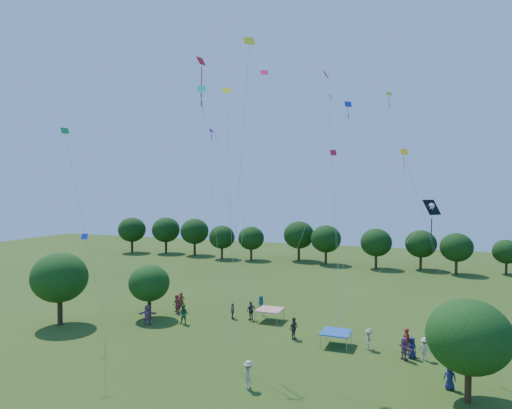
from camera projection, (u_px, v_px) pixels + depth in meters
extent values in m
cylinder|color=#422B19|center=(60.00, 313.00, 40.72)|extent=(0.44, 0.44, 2.15)
ellipsoid|color=#184313|center=(60.00, 277.00, 40.61)|extent=(4.94, 4.94, 4.45)
cylinder|color=#422B19|center=(149.00, 309.00, 42.84)|extent=(0.35, 0.35, 1.68)
ellipsoid|color=#184313|center=(149.00, 283.00, 42.76)|extent=(3.82, 3.82, 3.43)
cylinder|color=#422B19|center=(468.00, 387.00, 25.88)|extent=(0.37, 0.37, 1.80)
ellipsoid|color=#184313|center=(469.00, 336.00, 25.78)|extent=(4.70, 4.70, 4.23)
cylinder|color=#422B19|center=(132.00, 247.00, 86.79)|extent=(0.44, 0.44, 2.15)
ellipsoid|color=#12340F|center=(132.00, 230.00, 86.68)|extent=(5.17, 5.17, 4.65)
cylinder|color=#422B19|center=(166.00, 247.00, 86.01)|extent=(0.45, 0.45, 2.17)
ellipsoid|color=#12340F|center=(166.00, 230.00, 85.89)|extent=(5.22, 5.22, 4.70)
cylinder|color=#422B19|center=(195.00, 249.00, 83.44)|extent=(0.44, 0.44, 2.15)
ellipsoid|color=#12340F|center=(195.00, 231.00, 83.32)|extent=(5.17, 5.17, 4.65)
cylinder|color=#422B19|center=(222.00, 253.00, 78.95)|extent=(0.38, 0.38, 1.87)
ellipsoid|color=#12340F|center=(222.00, 237.00, 78.85)|extent=(4.48, 4.48, 4.03)
cylinder|color=#422B19|center=(251.00, 255.00, 77.66)|extent=(0.38, 0.38, 1.84)
ellipsoid|color=#12340F|center=(251.00, 238.00, 77.56)|extent=(4.42, 4.42, 3.98)
cylinder|color=#422B19|center=(299.00, 254.00, 77.13)|extent=(0.44, 0.44, 2.14)
ellipsoid|color=#12340F|center=(299.00, 235.00, 77.01)|extent=(5.14, 5.14, 4.63)
cylinder|color=#422B19|center=(326.00, 258.00, 73.27)|extent=(0.42, 0.42, 2.03)
ellipsoid|color=#12340F|center=(326.00, 239.00, 73.17)|extent=(4.86, 4.86, 4.37)
cylinder|color=#422B19|center=(376.00, 262.00, 69.38)|extent=(0.40, 0.40, 1.96)
ellipsoid|color=#12340F|center=(376.00, 242.00, 69.28)|extent=(4.71, 4.71, 4.24)
cylinder|color=#422B19|center=(421.00, 263.00, 68.53)|extent=(0.39, 0.39, 1.91)
ellipsoid|color=#12340F|center=(421.00, 244.00, 68.43)|extent=(4.59, 4.59, 4.13)
cylinder|color=#422B19|center=(456.00, 267.00, 64.78)|extent=(0.39, 0.39, 1.89)
ellipsoid|color=#12340F|center=(456.00, 247.00, 64.68)|extent=(4.54, 4.54, 4.08)
cylinder|color=#422B19|center=(506.00, 269.00, 64.78)|extent=(0.33, 0.33, 1.58)
ellipsoid|color=#12340F|center=(507.00, 252.00, 64.69)|extent=(3.80, 3.80, 3.42)
cube|color=red|center=(270.00, 309.00, 41.85)|extent=(2.20, 2.20, 0.08)
cylinder|color=#999999|center=(256.00, 317.00, 41.29)|extent=(0.05, 0.05, 1.10)
cylinder|color=#999999|center=(277.00, 319.00, 40.58)|extent=(0.05, 0.05, 1.10)
cylinder|color=#999999|center=(263.00, 311.00, 43.16)|extent=(0.05, 0.05, 1.10)
cylinder|color=#999999|center=(284.00, 313.00, 42.44)|extent=(0.05, 0.05, 1.10)
cube|color=#1B4EB0|center=(336.00, 332.00, 35.21)|extent=(2.20, 2.20, 0.08)
cylinder|color=#999999|center=(320.00, 341.00, 34.65)|extent=(0.05, 0.05, 1.10)
cylinder|color=#999999|center=(347.00, 344.00, 33.94)|extent=(0.05, 0.05, 1.10)
cylinder|color=#999999|center=(326.00, 333.00, 36.52)|extent=(0.05, 0.05, 1.10)
cylinder|color=#999999|center=(351.00, 336.00, 35.81)|extent=(0.05, 0.05, 1.10)
imported|color=navy|center=(450.00, 377.00, 27.53)|extent=(0.77, 0.46, 1.49)
imported|color=maroon|center=(407.00, 341.00, 33.39)|extent=(0.85, 0.83, 1.94)
imported|color=#275B2C|center=(177.00, 304.00, 44.65)|extent=(0.97, 0.87, 1.74)
imported|color=#AF9F8C|center=(249.00, 375.00, 27.61)|extent=(1.06, 1.22, 1.73)
imported|color=#443C36|center=(294.00, 328.00, 36.67)|extent=(0.77, 1.15, 1.80)
imported|color=#995988|center=(147.00, 315.00, 40.60)|extent=(1.80, 1.22, 1.82)
imported|color=navy|center=(412.00, 348.00, 32.57)|extent=(0.86, 0.73, 1.53)
imported|color=maroon|center=(177.00, 304.00, 44.36)|extent=(0.47, 0.70, 1.85)
imported|color=#296033|center=(184.00, 314.00, 40.78)|extent=(0.96, 0.67, 1.78)
imported|color=beige|center=(425.00, 349.00, 32.25)|extent=(1.10, 1.06, 1.62)
imported|color=#3E3432|center=(233.00, 311.00, 42.45)|extent=(0.54, 0.92, 1.48)
imported|color=#854D72|center=(404.00, 349.00, 32.30)|extent=(1.35, 1.54, 1.63)
imported|color=navy|center=(261.00, 303.00, 45.19)|extent=(0.67, 0.87, 1.57)
imported|color=maroon|center=(181.00, 302.00, 45.19)|extent=(0.79, 0.83, 1.88)
imported|color=#2B653A|center=(487.00, 313.00, 41.05)|extent=(0.81, 1.01, 1.81)
imported|color=#AD988A|center=(369.00, 339.00, 34.34)|extent=(0.50, 1.06, 1.60)
imported|color=#3B352F|center=(251.00, 311.00, 42.06)|extent=(0.93, 1.13, 1.76)
cube|color=black|center=(432.00, 207.00, 31.31)|extent=(1.25, 1.35, 1.03)
cube|color=black|center=(431.00, 227.00, 31.41)|extent=(0.09, 0.27, 1.18)
sphere|color=white|center=(432.00, 206.00, 31.25)|extent=(0.38, 0.38, 0.38)
cylinder|color=white|center=(432.00, 210.00, 31.26)|extent=(0.27, 0.52, 0.34)
cylinder|color=white|center=(432.00, 210.00, 31.26)|extent=(0.27, 0.52, 0.34)
cylinder|color=beige|center=(372.00, 279.00, 31.68)|extent=(7.63, 2.53, 9.09)
cube|color=red|center=(201.00, 61.00, 35.29)|extent=(0.53, 0.81, 0.66)
cube|color=red|center=(201.00, 87.00, 35.41)|extent=(0.41, 0.56, 2.94)
cylinder|color=beige|center=(229.00, 197.00, 35.24)|extent=(4.38, 0.79, 20.43)
cube|color=#F50E40|center=(264.00, 72.00, 33.60)|extent=(0.67, 0.59, 0.41)
cylinder|color=beige|center=(246.00, 206.00, 32.29)|extent=(1.24, 4.02, 19.21)
cube|color=#DFA20B|center=(404.00, 152.00, 43.50)|extent=(0.79, 0.66, 0.55)
cube|color=#DFA20B|center=(404.00, 163.00, 43.59)|extent=(0.16, 0.29, 1.28)
cylinder|color=beige|center=(429.00, 231.00, 41.34)|extent=(4.61, 3.44, 14.10)
cube|color=#C0C411|center=(249.00, 41.00, 28.45)|extent=(0.78, 0.72, 0.57)
cylinder|color=beige|center=(238.00, 203.00, 29.65)|extent=(2.04, 1.07, 19.80)
cube|color=#167D35|center=(65.00, 131.00, 33.10)|extent=(0.54, 0.61, 0.45)
cylinder|color=beige|center=(85.00, 232.00, 35.84)|extent=(0.95, 4.98, 14.85)
cube|color=#1229B6|center=(348.00, 104.00, 41.26)|extent=(0.69, 0.57, 0.54)
cube|color=#1229B6|center=(348.00, 114.00, 41.33)|extent=(0.12, 0.21, 0.88)
cylinder|color=beige|center=(345.00, 209.00, 38.37)|extent=(0.72, 6.63, 18.26)
cube|color=#7D178F|center=(211.00, 131.00, 50.91)|extent=(0.44, 0.58, 0.43)
cube|color=#7D178F|center=(211.00, 137.00, 50.99)|extent=(0.14, 0.19, 0.78)
cylinder|color=beige|center=(228.00, 210.00, 48.54)|extent=(5.77, 3.57, 17.11)
cube|color=white|center=(330.00, 96.00, 37.68)|extent=(0.35, 0.45, 0.36)
cylinder|color=beige|center=(336.00, 210.00, 36.64)|extent=(1.50, 2.39, 18.35)
cube|color=#0DC491|center=(201.00, 88.00, 34.23)|extent=(0.69, 0.54, 0.52)
cube|color=#0DC491|center=(202.00, 102.00, 34.31)|extent=(0.16, 0.28, 1.23)
cylinder|color=beige|center=(214.00, 214.00, 32.66)|extent=(3.40, 2.79, 18.14)
cube|color=#E60D40|center=(333.00, 153.00, 41.10)|extent=(0.63, 0.54, 0.52)
cylinder|color=beige|center=(304.00, 231.00, 42.14)|extent=(5.33, 0.36, 13.87)
cube|color=red|center=(326.00, 75.00, 37.87)|extent=(0.42, 0.72, 0.60)
cylinder|color=beige|center=(333.00, 199.00, 36.85)|extent=(1.85, 2.28, 20.05)
cube|color=yellow|center=(227.00, 90.00, 31.28)|extent=(0.70, 0.60, 0.46)
cylinder|color=beige|center=(231.00, 220.00, 31.13)|extent=(0.92, 0.68, 17.37)
cube|color=#35931A|center=(389.00, 94.00, 41.26)|extent=(0.51, 0.40, 0.36)
cube|color=#35931A|center=(389.00, 103.00, 41.33)|extent=(0.17, 0.22, 1.00)
cylinder|color=beige|center=(420.00, 202.00, 40.53)|extent=(5.46, 0.22, 19.28)
cube|color=#1722E9|center=(85.00, 236.00, 35.87)|extent=(0.55, 0.41, 0.42)
cylinder|color=beige|center=(96.00, 279.00, 37.29)|extent=(0.25, 2.70, 6.89)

